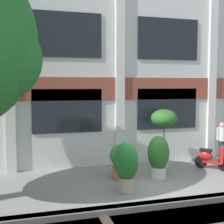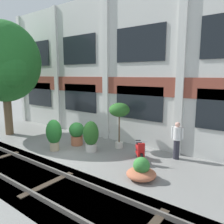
{
  "view_description": "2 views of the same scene",
  "coord_description": "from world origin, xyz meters",
  "px_view_note": "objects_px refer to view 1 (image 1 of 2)",
  "views": [
    {
      "loc": [
        -3.77,
        -8.86,
        3.25
      ],
      "look_at": [
        -0.73,
        1.71,
        2.29
      ],
      "focal_mm": 50.0,
      "sensor_mm": 36.0,
      "label": 1
    },
    {
      "loc": [
        7.68,
        -6.5,
        3.67
      ],
      "look_at": [
        1.11,
        2.2,
        1.81
      ],
      "focal_mm": 35.0,
      "sensor_mm": 36.0,
      "label": 2
    }
  ],
  "objects_px": {
    "potted_plant_fluted_column": "(121,160)",
    "potted_plant_stone_basin": "(126,164)",
    "potted_plant_ribbed_drum": "(158,155)",
    "resident_by_doorway": "(222,140)",
    "potted_plant_terracotta_small": "(164,121)",
    "scooter_second_parked": "(211,158)"
  },
  "relations": [
    {
      "from": "potted_plant_fluted_column",
      "to": "potted_plant_stone_basin",
      "type": "relative_size",
      "value": 0.79
    },
    {
      "from": "potted_plant_stone_basin",
      "to": "potted_plant_fluted_column",
      "type": "bearing_deg",
      "value": 79.0
    },
    {
      "from": "potted_plant_ribbed_drum",
      "to": "resident_by_doorway",
      "type": "height_order",
      "value": "resident_by_doorway"
    },
    {
      "from": "potted_plant_stone_basin",
      "to": "potted_plant_terracotta_small",
      "type": "bearing_deg",
      "value": 43.95
    },
    {
      "from": "potted_plant_terracotta_small",
      "to": "scooter_second_parked",
      "type": "bearing_deg",
      "value": -25.59
    },
    {
      "from": "scooter_second_parked",
      "to": "potted_plant_ribbed_drum",
      "type": "bearing_deg",
      "value": -119.24
    },
    {
      "from": "potted_plant_stone_basin",
      "to": "scooter_second_parked",
      "type": "bearing_deg",
      "value": 20.29
    },
    {
      "from": "potted_plant_terracotta_small",
      "to": "resident_by_doorway",
      "type": "relative_size",
      "value": 1.39
    },
    {
      "from": "potted_plant_fluted_column",
      "to": "resident_by_doorway",
      "type": "xyz_separation_m",
      "value": [
        4.93,
        1.27,
        0.23
      ]
    },
    {
      "from": "potted_plant_fluted_column",
      "to": "potted_plant_terracotta_small",
      "type": "bearing_deg",
      "value": 24.8
    },
    {
      "from": "potted_plant_fluted_column",
      "to": "potted_plant_ribbed_drum",
      "type": "distance_m",
      "value": 1.31
    },
    {
      "from": "potted_plant_terracotta_small",
      "to": "potted_plant_stone_basin",
      "type": "distance_m",
      "value": 3.36
    },
    {
      "from": "potted_plant_stone_basin",
      "to": "scooter_second_parked",
      "type": "relative_size",
      "value": 1.38
    },
    {
      "from": "potted_plant_fluted_column",
      "to": "scooter_second_parked",
      "type": "relative_size",
      "value": 1.09
    },
    {
      "from": "potted_plant_terracotta_small",
      "to": "resident_by_doorway",
      "type": "bearing_deg",
      "value": 6.23
    },
    {
      "from": "potted_plant_fluted_column",
      "to": "potted_plant_terracotta_small",
      "type": "distance_m",
      "value": 2.56
    },
    {
      "from": "scooter_second_parked",
      "to": "potted_plant_fluted_column",
      "type": "bearing_deg",
      "value": -127.21
    },
    {
      "from": "potted_plant_stone_basin",
      "to": "scooter_second_parked",
      "type": "height_order",
      "value": "potted_plant_stone_basin"
    },
    {
      "from": "potted_plant_terracotta_small",
      "to": "scooter_second_parked",
      "type": "xyz_separation_m",
      "value": [
        1.62,
        -0.78,
        -1.41
      ]
    },
    {
      "from": "potted_plant_ribbed_drum",
      "to": "scooter_second_parked",
      "type": "bearing_deg",
      "value": 10.75
    },
    {
      "from": "potted_plant_fluted_column",
      "to": "potted_plant_terracotta_small",
      "type": "xyz_separation_m",
      "value": [
        2.07,
        0.95,
        1.18
      ]
    },
    {
      "from": "potted_plant_fluted_column",
      "to": "potted_plant_stone_basin",
      "type": "xyz_separation_m",
      "value": [
        -0.25,
        -1.28,
        0.2
      ]
    }
  ]
}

